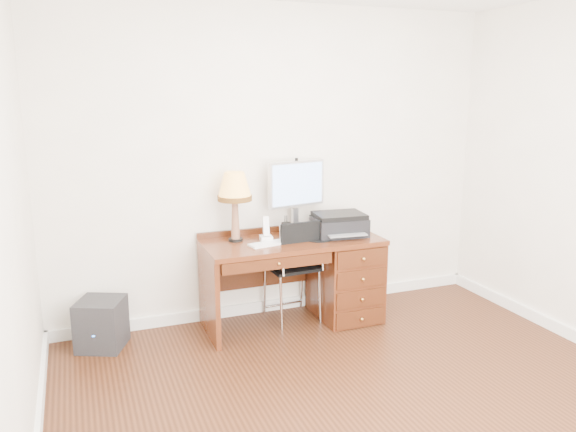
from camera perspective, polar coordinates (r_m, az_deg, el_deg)
name	(u,v)px	position (r m, az deg, el deg)	size (l,w,h in m)	color
ground	(372,405)	(3.85, 8.49, -18.42)	(4.00, 4.00, 0.00)	black
room_shell	(330,355)	(4.32, 4.28, -13.93)	(4.00, 4.00, 4.00)	white
desk	(326,273)	(4.95, 3.90, -5.82)	(1.50, 0.67, 0.75)	#562512
monitor	(297,188)	(4.88, 0.94, 2.88)	(0.55, 0.22, 0.64)	silver
keyboard	(274,243)	(4.60, -1.42, -2.74)	(0.43, 0.12, 0.02)	white
mouse_pad	(319,237)	(4.75, 3.13, -2.19)	(0.25, 0.25, 0.05)	black
printer	(339,224)	(4.88, 5.21, -0.84)	(0.47, 0.38, 0.19)	black
leg_lamp	(235,191)	(4.62, -5.44, 2.57)	(0.28, 0.28, 0.58)	black
phone	(266,234)	(4.68, -2.25, -1.82)	(0.11, 0.11, 0.21)	white
pen_cup	(286,229)	(4.89, -0.21, -1.29)	(0.08, 0.08, 0.10)	black
chair	(295,260)	(4.82, 0.71, -4.50)	(0.46, 0.46, 0.92)	black
equipment_box	(101,324)	(4.70, -18.42, -10.33)	(0.33, 0.33, 0.39)	black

